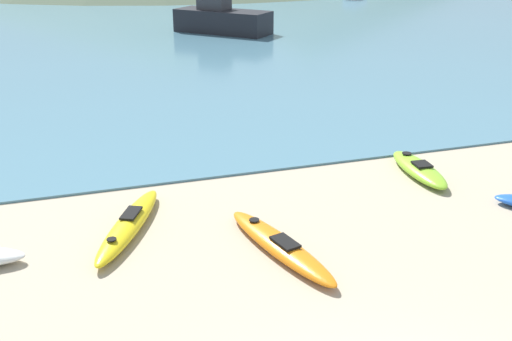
{
  "coord_description": "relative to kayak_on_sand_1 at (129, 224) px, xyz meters",
  "views": [
    {
      "loc": [
        -3.59,
        -4.52,
        6.06
      ],
      "look_at": [
        0.6,
        8.54,
        0.5
      ],
      "focal_mm": 42.0,
      "sensor_mm": 36.0,
      "label": 1
    }
  ],
  "objects": [
    {
      "name": "bay_water",
      "position": [
        2.69,
        37.3,
        -0.14
      ],
      "size": [
        160.0,
        70.0,
        0.06
      ],
      "primitive_type": "cube",
      "color": "teal",
      "rests_on": "ground_plane"
    },
    {
      "name": "moored_boat_0",
      "position": [
        8.57,
        24.65,
        0.71
      ],
      "size": [
        5.66,
        5.76,
        2.34
      ],
      "color": "black",
      "rests_on": "bay_water"
    },
    {
      "name": "kayak_on_sand_1",
      "position": [
        0.0,
        0.0,
        0.0
      ],
      "size": [
        2.07,
        3.46,
        0.38
      ],
      "color": "yellow",
      "rests_on": "ground_plane"
    },
    {
      "name": "kayak_on_sand_3",
      "position": [
        7.67,
        0.88,
        0.0
      ],
      "size": [
        0.97,
        2.73,
        0.38
      ],
      "color": "#8CCC2D",
      "rests_on": "ground_plane"
    },
    {
      "name": "kayak_on_sand_2",
      "position": [
        2.78,
        -1.83,
        -0.02
      ],
      "size": [
        1.47,
        3.62,
        0.34
      ],
      "color": "orange",
      "rests_on": "ground_plane"
    }
  ]
}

